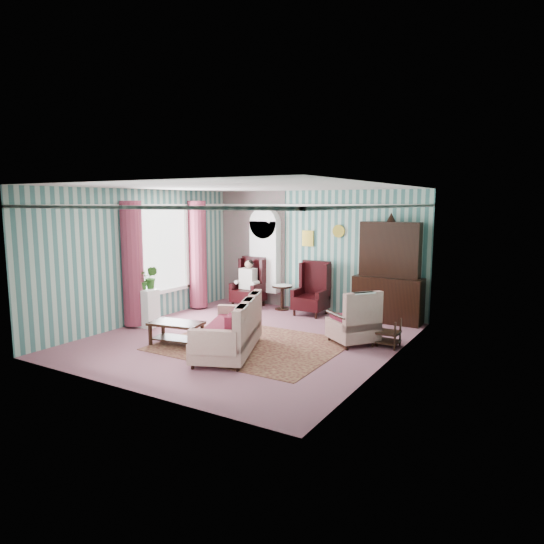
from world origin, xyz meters
The scene contains 17 objects.
floor centered at (0.00, 0.00, 0.00)m, with size 6.00×6.00×0.00m, color #874E5B.
room_shell centered at (-0.62, 0.18, 2.01)m, with size 5.53×6.02×2.91m.
bookcase centered at (-1.35, 2.84, 1.12)m, with size 0.80×0.28×2.24m, color silver.
dresser_hutch centered at (1.90, 2.72, 1.18)m, with size 1.50×0.56×2.36m, color black.
wingback_left centered at (-1.60, 2.45, 0.62)m, with size 0.76×0.80×1.25m, color black.
wingback_right centered at (0.15, 2.45, 0.62)m, with size 0.76×0.80×1.25m, color black.
seated_woman centered at (-1.60, 2.45, 0.59)m, with size 0.44×0.40×1.18m, color beige, non-canonical shape.
round_side_table centered at (-0.70, 2.60, 0.30)m, with size 0.50×0.50×0.60m, color black.
nest_table centered at (2.47, 0.90, 0.27)m, with size 0.45×0.38×0.54m, color black.
plant_stand centered at (-2.40, -0.30, 0.40)m, with size 0.55×0.35×0.80m, color white.
rug centered at (0.30, -0.30, 0.01)m, with size 3.20×2.60×0.01m, color #501D1A.
sofa centered at (0.22, -0.92, 0.51)m, with size 1.97×0.92×1.02m, color beige.
floral_armchair centered at (1.87, 0.76, 0.47)m, with size 0.85×0.71×0.94m, color #C5B499.
coffee_table centered at (-0.90, -0.99, 0.21)m, with size 0.97×0.52×0.43m, color black.
potted_plant_a centered at (-2.40, -0.34, 1.00)m, with size 0.36×0.31×0.40m, color #1B561E.
potted_plant_b centered at (-2.32, -0.16, 1.04)m, with size 0.27×0.21×0.48m, color #25531A.
potted_plant_c centered at (-2.52, -0.28, 1.00)m, with size 0.22×0.22×0.40m, color #194B17.
Camera 1 is at (5.08, -7.54, 2.62)m, focal length 32.00 mm.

